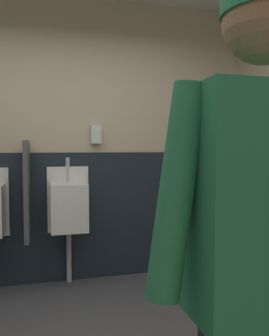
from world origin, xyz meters
TOP-DOWN VIEW (x-y plane):
  - wall_back at (0.00, 1.81)m, footprint 4.41×0.12m
  - wainscot_band_back at (0.00, 1.74)m, footprint 3.81×0.03m
  - urinal_middle at (0.03, 1.59)m, footprint 0.40×0.34m
  - privacy_divider_panel at (-0.34, 1.52)m, footprint 0.04×0.40m
  - person at (0.41, -0.86)m, footprint 0.63×0.60m
  - soap_dispenser at (0.31, 1.71)m, footprint 0.10×0.07m

SIDE VIEW (x-z plane):
  - wainscot_band_back at x=0.00m, z-range 0.00..1.29m
  - urinal_middle at x=0.03m, z-range 0.16..1.40m
  - privacy_divider_panel at x=-0.34m, z-range 0.50..1.40m
  - person at x=0.41m, z-range 0.17..1.96m
  - wall_back at x=0.00m, z-range 0.00..2.81m
  - soap_dispenser at x=0.31m, z-range 1.38..1.56m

